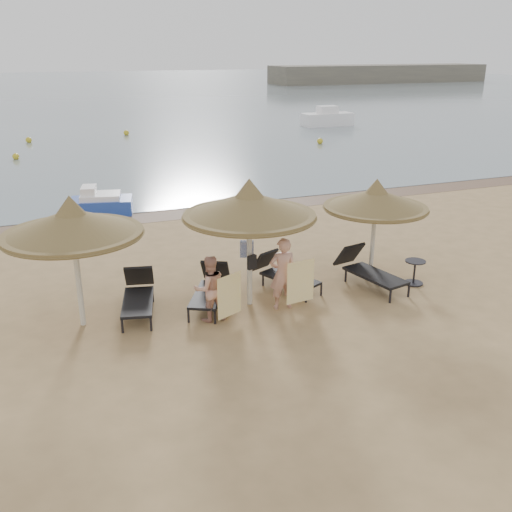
{
  "coord_description": "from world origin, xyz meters",
  "views": [
    {
      "loc": [
        -3.89,
        -10.82,
        5.84
      ],
      "look_at": [
        0.78,
        1.2,
        1.12
      ],
      "focal_mm": 40.0,
      "sensor_mm": 36.0,
      "label": 1
    }
  ],
  "objects": [
    {
      "name": "palapa_right",
      "position": [
        4.17,
        1.38,
        2.16
      ],
      "size": [
        2.73,
        2.73,
        2.71
      ],
      "rotation": [
        0.0,
        0.0,
        -0.26
      ],
      "color": "beige",
      "rests_on": "ground"
    },
    {
      "name": "pedal_boat",
      "position": [
        -1.84,
        10.51,
        0.39
      ],
      "size": [
        2.46,
        1.75,
        1.04
      ],
      "rotation": [
        0.0,
        0.0,
        -0.2
      ],
      "color": "#2546AF",
      "rests_on": "ground"
    },
    {
      "name": "lounger_far_right",
      "position": [
        3.79,
        0.97,
        0.43
      ],
      "size": [
        1.14,
        2.24,
        0.96
      ],
      "rotation": [
        0.0,
        0.0,
        0.21
      ],
      "color": "black",
      "rests_on": "ground"
    },
    {
      "name": "palapa_center",
      "position": [
        0.52,
        0.97,
        2.46
      ],
      "size": [
        3.11,
        3.11,
        3.09
      ],
      "rotation": [
        0.0,
        0.0,
        -0.21
      ],
      "color": "beige",
      "rests_on": "ground"
    },
    {
      "name": "buoy_mid",
      "position": [
        2.32,
        30.49,
        0.19
      ],
      "size": [
        0.39,
        0.39,
        0.39
      ],
      "primitive_type": "sphere",
      "color": "gold",
      "rests_on": "ground"
    },
    {
      "name": "person_left",
      "position": [
        -0.62,
        0.49,
        0.89
      ],
      "size": [
        0.85,
        0.58,
        1.79
      ],
      "primitive_type": "imported",
      "rotation": [
        0.0,
        0.0,
        3.19
      ],
      "color": "tan",
      "rests_on": "ground"
    },
    {
      "name": "towel_left",
      "position": [
        -0.27,
        0.14,
        0.68
      ],
      "size": [
        0.65,
        0.31,
        0.99
      ],
      "rotation": [
        0.0,
        0.0,
        0.43
      ],
      "color": "yellow",
      "rests_on": "ground"
    },
    {
      "name": "towel_right",
      "position": [
        1.51,
        0.22,
        0.72
      ],
      "size": [
        0.74,
        0.11,
        1.04
      ],
      "rotation": [
        0.0,
        0.0,
        0.13
      ],
      "color": "yellow",
      "rests_on": "ground"
    },
    {
      "name": "wet_sand_strip",
      "position": [
        0.0,
        9.4,
        0.0
      ],
      "size": [
        200.0,
        1.6,
        0.01
      ],
      "primitive_type": "cube",
      "color": "brown",
      "rests_on": "ground"
    },
    {
      "name": "buoy_extra",
      "position": [
        -4.16,
        29.42,
        0.19
      ],
      "size": [
        0.39,
        0.39,
        0.39
      ],
      "primitive_type": "sphere",
      "color": "gold",
      "rests_on": "ground"
    },
    {
      "name": "ground",
      "position": [
        0.0,
        0.0,
        0.0
      ],
      "size": [
        160.0,
        160.0,
        0.0
      ],
      "primitive_type": "plane",
      "color": "tan",
      "rests_on": "ground"
    },
    {
      "name": "sea",
      "position": [
        0.0,
        80.0,
        0.01
      ],
      "size": [
        200.0,
        140.0,
        0.03
      ],
      "primitive_type": "cube",
      "color": "slate",
      "rests_on": "ground"
    },
    {
      "name": "side_table",
      "position": [
        4.98,
        0.57,
        0.3
      ],
      "size": [
        0.53,
        0.53,
        0.65
      ],
      "rotation": [
        0.0,
        0.0,
        0.33
      ],
      "color": "black",
      "rests_on": "ground"
    },
    {
      "name": "person_right",
      "position": [
        1.16,
        0.47,
        1.02
      ],
      "size": [
        1.01,
        0.73,
        2.03
      ],
      "primitive_type": "imported",
      "rotation": [
        0.0,
        0.0,
        3.01
      ],
      "color": "tan",
      "rests_on": "ground"
    },
    {
      "name": "lounger_near_right",
      "position": [
        1.67,
        1.62,
        0.39
      ],
      "size": [
        1.37,
        2.04,
        0.87
      ],
      "rotation": [
        0.0,
        0.0,
        0.41
      ],
      "color": "black",
      "rests_on": "ground"
    },
    {
      "name": "buoy_left",
      "position": [
        -4.89,
        23.34,
        0.18
      ],
      "size": [
        0.37,
        0.37,
        0.37
      ],
      "primitive_type": "sphere",
      "color": "gold",
      "rests_on": "ground"
    },
    {
      "name": "bag_patterned",
      "position": [
        0.52,
        1.15,
        1.35
      ],
      "size": [
        0.34,
        0.22,
        0.41
      ],
      "rotation": [
        0.0,
        0.0,
        -0.38
      ],
      "color": "silver",
      "rests_on": "ground"
    },
    {
      "name": "palapa_left",
      "position": [
        -3.35,
        1.28,
        2.37
      ],
      "size": [
        3.0,
        3.0,
        2.97
      ],
      "rotation": [
        0.0,
        0.0,
        -0.27
      ],
      "color": "beige",
      "rests_on": "ground"
    },
    {
      "name": "lounger_near_left",
      "position": [
        -0.34,
        1.35,
        0.41
      ],
      "size": [
        1.53,
        2.09,
        0.9
      ],
      "rotation": [
        0.0,
        0.0,
        -0.49
      ],
      "color": "black",
      "rests_on": "ground"
    },
    {
      "name": "bag_dark",
      "position": [
        0.52,
        0.81,
        1.13
      ],
      "size": [
        0.25,
        0.16,
        0.33
      ],
      "rotation": [
        0.0,
        0.0,
        0.38
      ],
      "color": "black",
      "rests_on": "ground"
    },
    {
      "name": "lounger_far_left",
      "position": [
        -2.04,
        1.56,
        0.41
      ],
      "size": [
        1.11,
        2.14,
        0.92
      ],
      "rotation": [
        0.0,
        0.0,
        -0.22
      ],
      "color": "black",
      "rests_on": "ground"
    },
    {
      "name": "buoy_right",
      "position": [
        13.32,
        22.12,
        0.19
      ],
      "size": [
        0.38,
        0.38,
        0.38
      ],
      "primitive_type": "sphere",
      "color": "gold",
      "rests_on": "ground"
    }
  ]
}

